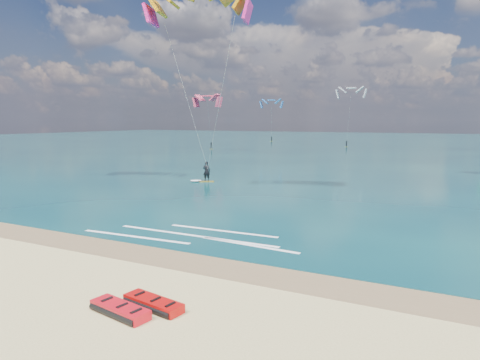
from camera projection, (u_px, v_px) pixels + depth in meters
ground at (331, 170)px, 52.98m from camera, size 320.00×320.00×0.00m
wet_sand_strip at (132, 252)px, 20.16m from camera, size 320.00×2.40×0.01m
sea at (395, 144)px, 109.76m from camera, size 320.00×200.00×0.04m
packed_kite_left at (153, 308)px, 14.13m from camera, size 2.54×1.38×0.36m
packed_kite_mid at (120, 314)px, 13.66m from camera, size 2.55×1.43×0.37m
kitesurfer_main at (202, 81)px, 38.32m from camera, size 10.27×8.19×18.32m
shoreline_foam at (197, 236)px, 22.64m from camera, size 12.07×3.64×0.01m
distant_kites at (365, 122)px, 88.66m from camera, size 72.68×38.63×13.00m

